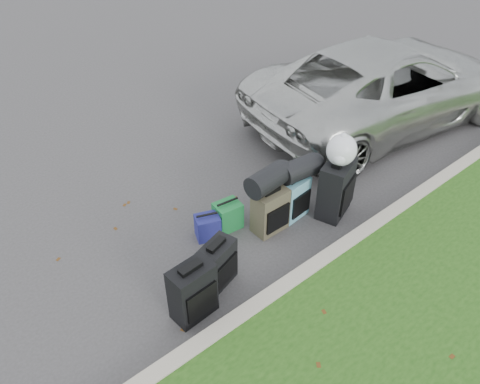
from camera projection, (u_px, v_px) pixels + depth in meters
ground at (256, 230)px, 6.09m from camera, size 120.00×120.00×0.00m
curb at (313, 269)px, 5.43m from camera, size 120.00×0.18×0.15m
suv at (386, 84)px, 8.00m from camera, size 5.33×3.01×1.41m
suitcase_small_black at (217, 265)px, 5.21m from camera, size 0.50×0.37×0.57m
suitcase_large_black_left at (193, 292)px, 4.83m from camera, size 0.48×0.31×0.67m
suitcase_olive at (270, 211)px, 5.92m from camera, size 0.44×0.28×0.61m
suitcase_teal at (293, 198)px, 6.15m from camera, size 0.43×0.28×0.58m
suitcase_large_black_right at (336, 189)px, 6.14m from camera, size 0.60×0.48×0.79m
tote_green at (228, 215)px, 6.03m from camera, size 0.36×0.30×0.37m
tote_navy at (208, 227)px, 5.89m from camera, size 0.36×0.33×0.32m
duffel_left at (268, 180)px, 5.68m from camera, size 0.58×0.35×0.30m
duffel_right at (300, 169)px, 5.92m from camera, size 0.53×0.33×0.28m
trash_bag at (342, 150)px, 5.78m from camera, size 0.39×0.39×0.39m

